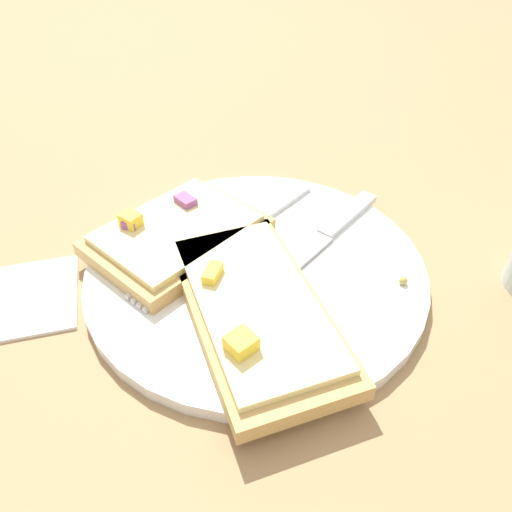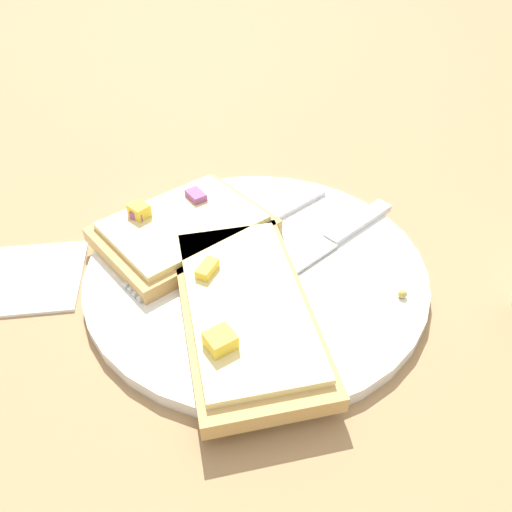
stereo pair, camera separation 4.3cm
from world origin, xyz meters
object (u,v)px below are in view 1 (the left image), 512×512
(plate, at_px, (256,270))
(pizza_slice_main, at_px, (255,307))
(knife, at_px, (318,240))
(fork, at_px, (223,244))
(pizza_slice_corner, at_px, (177,234))

(plate, bearing_deg, pizza_slice_main, 74.53)
(plate, xyz_separation_m, knife, (-0.06, -0.02, 0.01))
(fork, distance_m, pizza_slice_corner, 0.04)
(fork, xyz_separation_m, knife, (-0.09, 0.02, -0.00))
(fork, xyz_separation_m, pizza_slice_main, (-0.01, 0.09, 0.01))
(pizza_slice_main, bearing_deg, fork, -0.99)
(fork, relative_size, pizza_slice_main, 0.97)
(fork, xyz_separation_m, pizza_slice_corner, (0.04, -0.02, 0.01))
(plate, distance_m, pizza_slice_corner, 0.08)
(plate, height_order, knife, knife)
(plate, xyz_separation_m, fork, (0.02, -0.03, 0.01))
(pizza_slice_corner, bearing_deg, pizza_slice_main, 80.25)
(plate, relative_size, fork, 1.49)
(knife, height_order, pizza_slice_corner, pizza_slice_corner)
(knife, bearing_deg, pizza_slice_main, 7.26)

